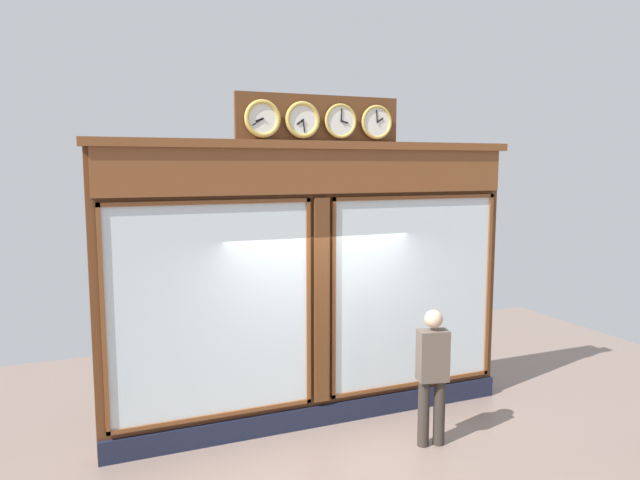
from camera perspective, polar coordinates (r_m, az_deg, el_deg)
The scene contains 2 objects.
shop_facade at distance 7.72m, azimuth -0.36°, elevation -4.12°, with size 5.61×0.42×4.26m.
pedestrian at distance 7.45m, azimuth 10.75°, elevation -12.30°, with size 0.40×0.29×1.69m.
Camera 1 is at (2.86, 6.88, 3.40)m, focal length 33.31 mm.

